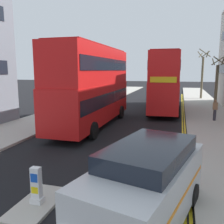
% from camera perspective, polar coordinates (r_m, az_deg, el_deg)
% --- Properties ---
extents(sidewalk_right, '(4.00, 80.00, 0.14)m').
position_cam_1_polar(sidewalk_right, '(17.98, 23.40, -3.72)').
color(sidewalk_right, '#ADA89E').
rests_on(sidewalk_right, ground).
extents(sidewalk_left, '(4.00, 80.00, 0.14)m').
position_cam_1_polar(sidewalk_left, '(20.64, -15.15, -1.59)').
color(sidewalk_left, '#ADA89E').
rests_on(sidewalk_left, ground).
extents(kerb_line_outer, '(0.10, 56.00, 0.01)m').
position_cam_1_polar(kerb_line_outer, '(15.87, 16.78, -5.28)').
color(kerb_line_outer, yellow).
rests_on(kerb_line_outer, ground).
extents(kerb_line_inner, '(0.10, 56.00, 0.01)m').
position_cam_1_polar(kerb_line_inner, '(15.87, 16.20, -5.25)').
color(kerb_line_inner, yellow).
rests_on(kerb_line_inner, ground).
extents(traffic_island, '(1.10, 2.20, 0.10)m').
position_cam_1_polar(traffic_island, '(8.10, -17.03, -19.90)').
color(traffic_island, '#ADA89E').
rests_on(traffic_island, ground).
extents(keep_left_bollard, '(0.36, 0.28, 1.11)m').
position_cam_1_polar(keep_left_bollard, '(7.85, -17.25, -16.35)').
color(keep_left_bollard, silver).
rests_on(keep_left_bollard, traffic_island).
extents(double_decker_bus_away, '(2.85, 10.82, 5.64)m').
position_cam_1_polar(double_decker_bus_away, '(17.48, -4.53, 6.51)').
color(double_decker_bus_away, red).
rests_on(double_decker_bus_away, ground).
extents(double_decker_bus_oncoming, '(3.09, 10.89, 5.64)m').
position_cam_1_polar(double_decker_bus_oncoming, '(24.53, 12.25, 7.24)').
color(double_decker_bus_oncoming, red).
rests_on(double_decker_bus_oncoming, ground).
extents(taxi_minivan, '(3.02, 5.13, 2.12)m').
position_cam_1_polar(taxi_minivan, '(6.58, 7.72, -16.80)').
color(taxi_minivan, silver).
rests_on(taxi_minivan, ground).
extents(pedestrian_far, '(0.34, 0.22, 1.62)m').
position_cam_1_polar(pedestrian_far, '(20.49, 22.94, 0.49)').
color(pedestrian_far, '#2D2D38').
rests_on(pedestrian_far, sidewalk_right).
extents(street_tree_near, '(1.32, 1.45, 5.37)m').
position_cam_1_polar(street_tree_near, '(29.33, 23.27, 6.44)').
color(street_tree_near, '#6B6047').
rests_on(street_tree_near, sidewalk_right).
extents(street_tree_mid, '(1.66, 1.77, 6.72)m').
position_cam_1_polar(street_tree_mid, '(36.15, 20.37, 8.33)').
color(street_tree_mid, '#6B6047').
rests_on(street_tree_mid, sidewalk_right).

